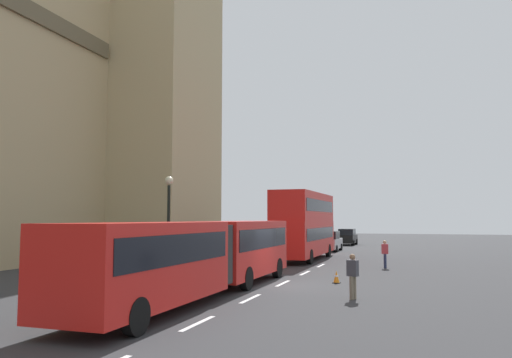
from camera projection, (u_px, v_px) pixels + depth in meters
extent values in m
plane|color=#333335|center=(280.00, 285.00, 22.28)|extent=(160.00, 160.00, 0.00)
cube|color=silver|center=(198.00, 323.00, 14.08)|extent=(2.20, 0.16, 0.01)
cube|color=silver|center=(250.00, 299.00, 18.42)|extent=(2.20, 0.16, 0.01)
cube|color=silver|center=(283.00, 283.00, 22.77)|extent=(2.20, 0.16, 0.01)
cube|color=silver|center=(305.00, 273.00, 27.11)|extent=(2.20, 0.16, 0.01)
cube|color=silver|center=(321.00, 266.00, 31.46)|extent=(2.20, 0.16, 0.01)
cube|color=red|center=(240.00, 248.00, 23.23)|extent=(7.58, 2.50, 2.50)
cube|color=black|center=(240.00, 238.00, 23.26)|extent=(6.98, 2.54, 0.90)
cube|color=red|center=(145.00, 263.00, 15.21)|extent=(7.58, 2.50, 2.50)
cube|color=black|center=(146.00, 248.00, 15.25)|extent=(6.98, 2.54, 0.90)
cylinder|color=#2D2D2D|center=(203.00, 254.00, 19.22)|extent=(2.38, 2.38, 2.25)
cylinder|color=black|center=(277.00, 268.00, 25.07)|extent=(1.00, 0.30, 1.00)
cylinder|color=black|center=(246.00, 278.00, 20.63)|extent=(1.00, 0.30, 1.00)
cylinder|color=black|center=(136.00, 316.00, 12.61)|extent=(1.00, 0.30, 1.00)
cube|color=red|center=(305.00, 238.00, 36.07)|extent=(10.71, 2.50, 2.40)
cube|color=black|center=(305.00, 233.00, 36.10)|extent=(9.64, 2.54, 0.84)
cube|color=red|center=(304.00, 207.00, 36.26)|extent=(10.49, 2.50, 2.10)
cube|color=black|center=(304.00, 206.00, 36.26)|extent=(9.64, 2.54, 0.84)
cylinder|color=black|center=(328.00, 250.00, 38.86)|extent=(1.00, 0.30, 1.00)
cylinder|color=black|center=(310.00, 257.00, 32.39)|extent=(1.00, 0.30, 1.00)
cube|color=#B7B7BC|center=(329.00, 243.00, 45.72)|extent=(4.40, 1.80, 0.90)
cube|color=black|center=(329.00, 235.00, 45.59)|extent=(2.46, 1.66, 0.70)
cylinder|color=black|center=(340.00, 247.00, 46.76)|extent=(0.64, 0.30, 0.64)
cylinder|color=black|center=(336.00, 249.00, 44.10)|extent=(0.64, 0.30, 0.64)
cube|color=black|center=(347.00, 239.00, 56.23)|extent=(4.40, 1.80, 0.90)
cube|color=black|center=(347.00, 232.00, 56.10)|extent=(2.46, 1.66, 0.70)
cylinder|color=black|center=(356.00, 242.00, 57.27)|extent=(0.64, 0.30, 0.64)
cylinder|color=black|center=(353.00, 243.00, 54.61)|extent=(0.64, 0.30, 0.64)
cube|color=black|center=(337.00, 283.00, 22.93)|extent=(0.36, 0.36, 0.03)
cone|color=orange|center=(336.00, 277.00, 22.95)|extent=(0.28, 0.28, 0.55)
cylinder|color=white|center=(336.00, 276.00, 22.96)|extent=(0.17, 0.17, 0.08)
cube|color=black|center=(354.00, 264.00, 32.55)|extent=(0.36, 0.36, 0.03)
cone|color=orange|center=(354.00, 259.00, 32.57)|extent=(0.28, 0.28, 0.55)
cylinder|color=white|center=(354.00, 259.00, 32.57)|extent=(0.17, 0.17, 0.08)
cylinder|color=black|center=(168.00, 273.00, 25.64)|extent=(0.32, 0.32, 0.30)
cylinder|color=black|center=(168.00, 230.00, 25.82)|extent=(0.16, 0.16, 4.80)
sphere|color=beige|center=(169.00, 180.00, 26.03)|extent=(0.44, 0.44, 0.44)
cylinder|color=#726651|center=(354.00, 287.00, 18.42)|extent=(0.16, 0.16, 0.86)
cylinder|color=#726651|center=(352.00, 288.00, 18.27)|extent=(0.16, 0.16, 0.86)
cube|color=#3F3F47|center=(353.00, 268.00, 18.40)|extent=(0.37, 0.46, 0.60)
sphere|color=#936B4C|center=(352.00, 257.00, 18.44)|extent=(0.22, 0.22, 0.22)
cylinder|color=#262D4C|center=(385.00, 261.00, 30.05)|extent=(0.16, 0.16, 0.86)
cylinder|color=#262D4C|center=(385.00, 261.00, 29.85)|extent=(0.16, 0.16, 0.86)
cube|color=#BF383F|center=(385.00, 249.00, 30.01)|extent=(0.29, 0.43, 0.60)
sphere|color=tan|center=(385.00, 242.00, 30.04)|extent=(0.22, 0.22, 0.22)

